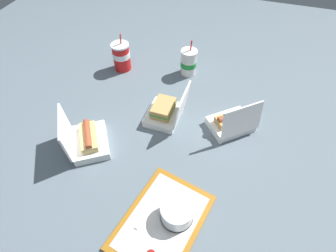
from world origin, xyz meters
TOP-DOWN VIEW (x-y plane):
  - ground_plane at (0.00, 0.00)m, footprint 3.20×3.20m
  - food_tray at (-0.38, -0.12)m, footprint 0.42×0.34m
  - cake_container at (-0.34, -0.17)m, footprint 0.12×0.12m
  - napkin_stack at (-0.47, -0.16)m, footprint 0.11×0.11m
  - plastic_fork at (-0.38, -0.05)m, footprint 0.11×0.02m
  - clamshell_hotdog_left at (-0.15, 0.30)m, footprint 0.26×0.25m
  - clamshell_sandwich_back at (0.12, 0.02)m, footprint 0.18×0.18m
  - clamshell_hotdog_right at (0.15, -0.29)m, footprint 0.24×0.25m
  - soda_cup_back at (0.42, 0.39)m, footprint 0.10×0.10m
  - soda_cup_center at (0.49, 0.01)m, footprint 0.09×0.09m

SIDE VIEW (x-z plane):
  - ground_plane at x=0.00m, z-range 0.00..0.00m
  - food_tray at x=-0.38m, z-range 0.00..0.01m
  - napkin_stack at x=-0.47m, z-range 0.01..0.02m
  - plastic_fork at x=-0.38m, z-range 0.01..0.02m
  - clamshell_hotdog_right at x=0.15m, z-range -0.05..0.13m
  - clamshell_hotdog_left at x=-0.15m, z-range -0.05..0.14m
  - clamshell_sandwich_back at x=0.12m, z-range -0.05..0.14m
  - cake_container at x=-0.34m, z-range 0.01..0.08m
  - soda_cup_center at x=0.49m, z-range -0.03..0.18m
  - soda_cup_back at x=0.42m, z-range -0.03..0.19m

